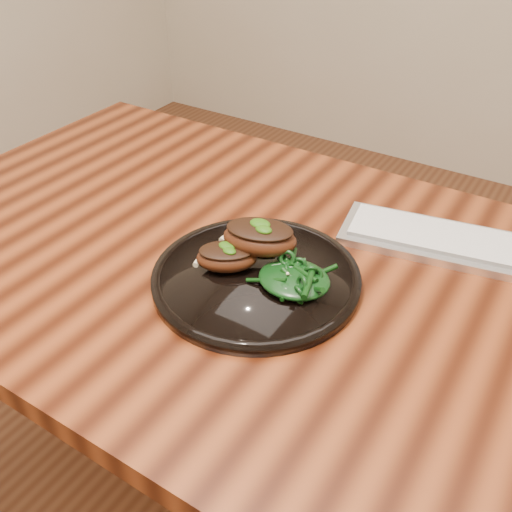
# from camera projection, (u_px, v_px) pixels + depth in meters

# --- Properties ---
(desk) EXTENTS (1.60, 0.80, 0.75)m
(desk) POSITION_uv_depth(u_px,v_px,m) (320.00, 322.00, 0.93)
(desk) COLOR black
(desk) RESTS_ON ground
(plate) EXTENTS (0.32, 0.32, 0.02)m
(plate) POSITION_uv_depth(u_px,v_px,m) (256.00, 277.00, 0.87)
(plate) COLOR black
(plate) RESTS_ON desk
(lamb_chop_front) EXTENTS (0.11, 0.10, 0.04)m
(lamb_chop_front) POSITION_uv_depth(u_px,v_px,m) (226.00, 256.00, 0.87)
(lamb_chop_front) COLOR #451E0D
(lamb_chop_front) RESTS_ON plate
(lamb_chop_back) EXTENTS (0.13, 0.10, 0.05)m
(lamb_chop_back) POSITION_uv_depth(u_px,v_px,m) (259.00, 237.00, 0.87)
(lamb_chop_back) COLOR #451E0D
(lamb_chop_back) RESTS_ON plate
(herb_smear) EXTENTS (0.07, 0.05, 0.00)m
(herb_smear) POSITION_uv_depth(u_px,v_px,m) (258.00, 243.00, 0.93)
(herb_smear) COLOR #174207
(herb_smear) RESTS_ON plate
(greens_heap) EXTENTS (0.11, 0.10, 0.04)m
(greens_heap) POSITION_uv_depth(u_px,v_px,m) (294.00, 275.00, 0.83)
(greens_heap) COLOR black
(greens_heap) RESTS_ON plate
(keyboard) EXTENTS (0.44, 0.20, 0.02)m
(keyboard) POSITION_uv_depth(u_px,v_px,m) (471.00, 246.00, 0.94)
(keyboard) COLOR silver
(keyboard) RESTS_ON desk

